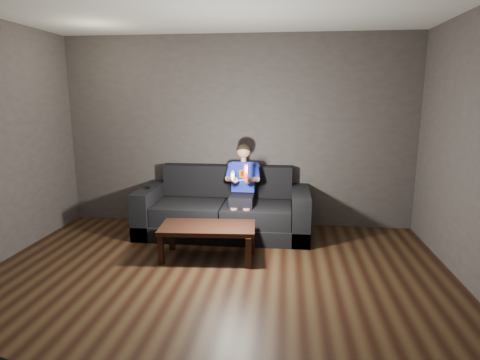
# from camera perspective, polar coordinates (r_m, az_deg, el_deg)

# --- Properties ---
(floor) EXTENTS (5.00, 5.00, 0.00)m
(floor) POSITION_cam_1_polar(r_m,az_deg,el_deg) (3.76, -5.21, -17.67)
(floor) COLOR black
(floor) RESTS_ON ground
(back_wall) EXTENTS (5.00, 0.04, 2.70)m
(back_wall) POSITION_cam_1_polar(r_m,az_deg,el_deg) (5.77, -0.41, 6.82)
(back_wall) COLOR #3C3634
(back_wall) RESTS_ON ground
(sofa) EXTENTS (2.30, 0.99, 0.89)m
(sofa) POSITION_cam_1_polar(r_m,az_deg,el_deg) (5.52, -2.26, -4.62)
(sofa) COLOR black
(sofa) RESTS_ON floor
(child) EXTENTS (0.46, 0.56, 1.13)m
(child) POSITION_cam_1_polar(r_m,az_deg,el_deg) (5.32, 0.38, -0.23)
(child) COLOR black
(child) RESTS_ON sofa
(wii_remote_red) EXTENTS (0.05, 0.07, 0.19)m
(wii_remote_red) POSITION_cam_1_polar(r_m,az_deg,el_deg) (4.84, 0.85, 1.11)
(wii_remote_red) COLOR #E4010A
(wii_remote_red) RESTS_ON child
(nunchuk_white) EXTENTS (0.06, 0.09, 0.14)m
(nunchuk_white) POSITION_cam_1_polar(r_m,az_deg,el_deg) (4.88, -1.06, 0.63)
(nunchuk_white) COLOR white
(nunchuk_white) RESTS_ON child
(wii_remote_black) EXTENTS (0.06, 0.14, 0.03)m
(wii_remote_black) POSITION_cam_1_polar(r_m,az_deg,el_deg) (5.61, -12.92, -0.98)
(wii_remote_black) COLOR black
(wii_remote_black) RESTS_ON sofa
(coffee_table) EXTENTS (1.12, 0.61, 0.39)m
(coffee_table) POSITION_cam_1_polar(r_m,az_deg,el_deg) (4.67, -4.61, -7.10)
(coffee_table) COLOR black
(coffee_table) RESTS_ON floor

